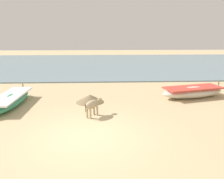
% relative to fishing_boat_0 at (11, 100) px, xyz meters
% --- Properties ---
extents(ground, '(80.00, 80.00, 0.00)m').
position_rel_fishing_boat_0_xyz_m(ground, '(3.77, -3.47, -0.28)').
color(ground, tan).
extents(sea_water, '(60.00, 20.00, 0.08)m').
position_rel_fishing_boat_0_xyz_m(sea_water, '(3.77, 14.94, -0.24)').
color(sea_water, slate).
rests_on(sea_water, ground).
extents(fishing_boat_0, '(1.09, 3.77, 0.72)m').
position_rel_fishing_boat_0_xyz_m(fishing_boat_0, '(0.00, 0.00, 0.00)').
color(fishing_boat_0, '#338C66').
rests_on(fishing_boat_0, ground).
extents(fishing_boat_3, '(3.72, 2.01, 0.77)m').
position_rel_fishing_boat_0_xyz_m(fishing_boat_3, '(9.12, 1.03, 0.03)').
color(fishing_boat_3, beige).
rests_on(fishing_boat_3, ground).
extents(calf_near_dun, '(0.79, 0.97, 0.70)m').
position_rel_fishing_boat_0_xyz_m(calf_near_dun, '(3.92, -1.58, 0.22)').
color(calf_near_dun, tan).
rests_on(calf_near_dun, ground).
extents(debris_pile_0, '(1.90, 1.90, 0.38)m').
position_rel_fishing_boat_0_xyz_m(debris_pile_0, '(3.70, 0.42, -0.09)').
color(debris_pile_0, '#7A6647').
rests_on(debris_pile_0, ground).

